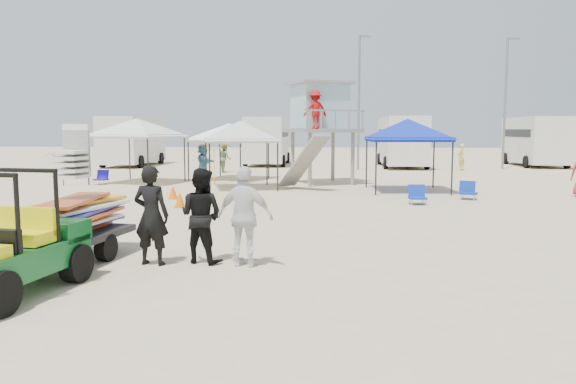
# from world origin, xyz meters

# --- Properties ---
(ground) EXTENTS (140.00, 140.00, 0.00)m
(ground) POSITION_xyz_m (0.00, 0.00, 0.00)
(ground) COLOR beige
(ground) RESTS_ON ground
(utility_cart) EXTENTS (1.53, 2.54, 1.82)m
(utility_cart) POSITION_xyz_m (-3.45, 0.57, 0.85)
(utility_cart) COLOR #0D5621
(utility_cart) RESTS_ON ground
(surf_trailer) EXTENTS (1.60, 2.55, 2.24)m
(surf_trailer) POSITION_xyz_m (-3.45, 2.90, 0.91)
(surf_trailer) COLOR black
(surf_trailer) RESTS_ON ground
(man_left) EXTENTS (0.72, 0.53, 1.81)m
(man_left) POSITION_xyz_m (-1.93, 2.60, 0.90)
(man_left) COLOR black
(man_left) RESTS_ON ground
(man_mid) EXTENTS (1.02, 0.90, 1.74)m
(man_mid) POSITION_xyz_m (-1.08, 2.85, 0.87)
(man_mid) COLOR black
(man_mid) RESTS_ON ground
(man_right) EXTENTS (1.13, 0.70, 1.79)m
(man_right) POSITION_xyz_m (-0.23, 2.60, 0.90)
(man_right) COLOR silver
(man_right) RESTS_ON ground
(lifeguard_tower) EXTENTS (3.68, 3.68, 4.44)m
(lifeguard_tower) POSITION_xyz_m (0.85, 18.19, 3.31)
(lifeguard_tower) COLOR gray
(lifeguard_tower) RESTS_ON ground
(canopy_blue) EXTENTS (3.14, 3.14, 3.26)m
(canopy_blue) POSITION_xyz_m (4.31, 15.26, 2.71)
(canopy_blue) COLOR black
(canopy_blue) RESTS_ON ground
(canopy_white_a) EXTENTS (3.47, 3.47, 3.20)m
(canopy_white_a) POSITION_xyz_m (-2.41, 15.78, 2.65)
(canopy_white_a) COLOR black
(canopy_white_a) RESTS_ON ground
(canopy_white_b) EXTENTS (3.96, 3.96, 3.34)m
(canopy_white_b) POSITION_xyz_m (-7.46, 17.91, 2.79)
(canopy_white_b) COLOR black
(canopy_white_b) RESTS_ON ground
(canopy_white_c) EXTENTS (3.88, 3.88, 3.14)m
(canopy_white_c) POSITION_xyz_m (-3.62, 20.03, 2.60)
(canopy_white_c) COLOR black
(canopy_white_c) RESTS_ON ground
(umbrella_a) EXTENTS (2.22, 2.24, 1.55)m
(umbrella_a) POSITION_xyz_m (-10.26, 16.33, 0.78)
(umbrella_a) COLOR red
(umbrella_a) RESTS_ON ground
(umbrella_b) EXTENTS (2.97, 2.98, 1.96)m
(umbrella_b) POSITION_xyz_m (-3.84, 17.55, 0.98)
(umbrella_b) COLOR orange
(umbrella_b) RESTS_ON ground
(cone_near) EXTENTS (0.34, 0.34, 0.50)m
(cone_near) POSITION_xyz_m (-3.42, 10.01, 0.25)
(cone_near) COLOR orange
(cone_near) RESTS_ON ground
(cone_far) EXTENTS (0.34, 0.34, 0.50)m
(cone_far) POSITION_xyz_m (-4.22, 12.09, 0.25)
(cone_far) COLOR #FF6508
(cone_far) RESTS_ON ground
(beach_chair_a) EXTENTS (0.60, 0.64, 0.64)m
(beach_chair_a) POSITION_xyz_m (-8.89, 17.17, 0.31)
(beach_chair_a) COLOR #1B10B3
(beach_chair_a) RESTS_ON ground
(beach_chair_b) EXTENTS (0.57, 0.61, 0.64)m
(beach_chair_b) POSITION_xyz_m (4.13, 11.33, 0.31)
(beach_chair_b) COLOR #0F31A9
(beach_chair_b) RESTS_ON ground
(beach_chair_c) EXTENTS (0.70, 0.76, 0.64)m
(beach_chair_c) POSITION_xyz_m (6.12, 12.81, 0.31)
(beach_chair_c) COLOR #0E2D9A
(beach_chair_c) RESTS_ON ground
(rv_far_left) EXTENTS (2.64, 6.80, 3.25)m
(rv_far_left) POSITION_xyz_m (-12.00, 29.99, 1.80)
(rv_far_left) COLOR silver
(rv_far_left) RESTS_ON ground
(rv_mid_left) EXTENTS (2.65, 6.50, 3.25)m
(rv_mid_left) POSITION_xyz_m (-3.00, 31.49, 1.80)
(rv_mid_left) COLOR silver
(rv_mid_left) RESTS_ON ground
(rv_mid_right) EXTENTS (2.64, 7.00, 3.25)m
(rv_mid_right) POSITION_xyz_m (6.00, 29.99, 1.80)
(rv_mid_right) COLOR silver
(rv_mid_right) RESTS_ON ground
(rv_far_right) EXTENTS (2.64, 6.60, 3.25)m
(rv_far_right) POSITION_xyz_m (15.00, 31.49, 1.80)
(rv_far_right) COLOR silver
(rv_far_right) RESTS_ON ground
(light_pole_left) EXTENTS (0.14, 0.14, 8.00)m
(light_pole_left) POSITION_xyz_m (3.00, 27.00, 4.00)
(light_pole_left) COLOR slate
(light_pole_left) RESTS_ON ground
(light_pole_right) EXTENTS (0.14, 0.14, 8.00)m
(light_pole_right) POSITION_xyz_m (12.00, 28.50, 4.00)
(light_pole_right) COLOR slate
(light_pole_right) RESTS_ON ground
(distant_beachgoers) EXTENTS (16.39, 14.08, 1.80)m
(distant_beachgoers) POSITION_xyz_m (0.47, 19.90, 0.86)
(distant_beachgoers) COLOR #63844F
(distant_beachgoers) RESTS_ON ground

